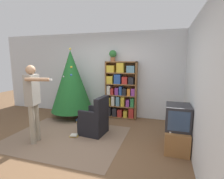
% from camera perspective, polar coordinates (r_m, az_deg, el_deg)
% --- Properties ---
extents(ground_plane, '(14.00, 14.00, 0.00)m').
position_cam_1_polar(ground_plane, '(3.90, -9.93, -17.46)').
color(ground_plane, brown).
extents(wall_back, '(8.00, 0.10, 2.60)m').
position_cam_1_polar(wall_back, '(5.53, 0.10, 4.80)').
color(wall_back, silver).
rests_on(wall_back, ground_plane).
extents(wall_right, '(0.10, 8.00, 2.60)m').
position_cam_1_polar(wall_right, '(3.16, 27.17, 0.02)').
color(wall_right, silver).
rests_on(wall_right, ground_plane).
extents(area_rug, '(2.60, 2.04, 0.01)m').
position_cam_1_polar(area_rug, '(4.32, -14.66, -14.81)').
color(area_rug, '#7F6651').
rests_on(area_rug, ground_plane).
extents(bookshelf, '(0.94, 0.28, 1.73)m').
position_cam_1_polar(bookshelf, '(5.29, 2.87, -0.32)').
color(bookshelf, brown).
rests_on(bookshelf, ground_plane).
extents(tv_stand, '(0.45, 0.74, 0.43)m').
position_cam_1_polar(tv_stand, '(3.85, 20.29, -14.80)').
color(tv_stand, '#996638').
rests_on(tv_stand, ground_plane).
extents(television, '(0.46, 0.55, 0.48)m').
position_cam_1_polar(television, '(3.68, 20.71, -8.34)').
color(television, '#28282D').
rests_on(television, tv_stand).
extents(game_remote, '(0.04, 0.12, 0.02)m').
position_cam_1_polar(game_remote, '(3.55, 18.45, -12.79)').
color(game_remote, white).
rests_on(game_remote, tv_stand).
extents(christmas_tree, '(1.26, 1.26, 2.12)m').
position_cam_1_polar(christmas_tree, '(5.44, -13.13, 2.69)').
color(christmas_tree, '#4C3323').
rests_on(christmas_tree, ground_plane).
extents(armchair, '(0.62, 0.62, 0.92)m').
position_cam_1_polar(armchair, '(4.28, -5.60, -10.17)').
color(armchair, black).
rests_on(armchair, ground_plane).
extents(standing_person, '(0.69, 0.46, 1.67)m').
position_cam_1_polar(standing_person, '(4.01, -24.37, -2.43)').
color(standing_person, '#9E937F').
rests_on(standing_person, ground_plane).
extents(potted_plant, '(0.22, 0.22, 0.33)m').
position_cam_1_polar(potted_plant, '(5.29, 0.27, 11.25)').
color(potted_plant, '#935B38').
rests_on(potted_plant, bookshelf).
extents(book_pile_near_tree, '(0.22, 0.19, 0.12)m').
position_cam_1_polar(book_pile_near_tree, '(5.16, -10.51, -9.89)').
color(book_pile_near_tree, gold).
rests_on(book_pile_near_tree, ground_plane).
extents(book_pile_by_chair, '(0.22, 0.18, 0.06)m').
position_cam_1_polar(book_pile_by_chair, '(4.30, -12.30, -14.48)').
color(book_pile_by_chair, gold).
rests_on(book_pile_by_chair, ground_plane).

